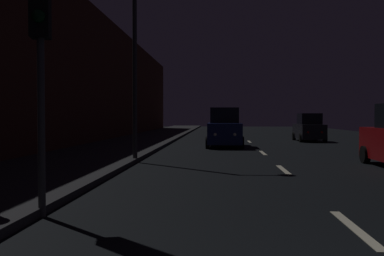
{
  "coord_description": "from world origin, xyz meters",
  "views": [
    {
      "loc": [
        -2.0,
        -3.34,
        1.65
      ],
      "look_at": [
        -3.32,
        17.66,
        1.08
      ],
      "focal_mm": 39.78,
      "sensor_mm": 36.0,
      "label": 1
    }
  ],
  "objects": [
    {
      "name": "building_facade_left",
      "position": [
        -9.71,
        21.0,
        4.1
      ],
      "size": [
        0.8,
        63.0,
        8.2
      ],
      "primitive_type": "cube",
      "color": "#472319",
      "rests_on": "ground"
    },
    {
      "name": "traffic_light_near_left",
      "position": [
        -4.9,
        3.43,
        3.51
      ],
      "size": [
        0.37,
        0.48,
        4.83
      ],
      "rotation": [
        0.0,
        0.0,
        -1.34
      ],
      "color": "#38383A",
      "rests_on": "ground"
    },
    {
      "name": "car_parked_right_far",
      "position": [
        4.01,
        25.35,
        0.85
      ],
      "size": [
        1.7,
        3.69,
        1.86
      ],
      "rotation": [
        0.0,
        0.0,
        1.57
      ],
      "color": "black",
      "rests_on": "ground"
    },
    {
      "name": "sidewalk_left",
      "position": [
        -7.11,
        24.5,
        0.07
      ],
      "size": [
        4.4,
        84.0,
        0.15
      ],
      "primitive_type": "cube",
      "color": "#28282B",
      "rests_on": "ground"
    },
    {
      "name": "streetlamp_overhead",
      "position": [
        -4.56,
        11.78,
        4.9
      ],
      "size": [
        1.7,
        0.44,
        7.42
      ],
      "color": "#2D2D30",
      "rests_on": "ground"
    },
    {
      "name": "ground",
      "position": [
        0.0,
        24.5,
        -0.01
      ],
      "size": [
        26.61,
        84.0,
        0.02
      ],
      "primitive_type": "cube",
      "color": "black"
    },
    {
      "name": "car_approaching_headlights",
      "position": [
        -1.69,
        19.85,
        0.97
      ],
      "size": [
        1.95,
        4.22,
        2.13
      ],
      "rotation": [
        0.0,
        0.0,
        -1.57
      ],
      "color": "#141E51",
      "rests_on": "ground"
    },
    {
      "name": "lane_centerline",
      "position": [
        0.0,
        13.35,
        0.01
      ],
      "size": [
        0.16,
        23.73,
        0.01
      ],
      "color": "beige",
      "rests_on": "ground"
    }
  ]
}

